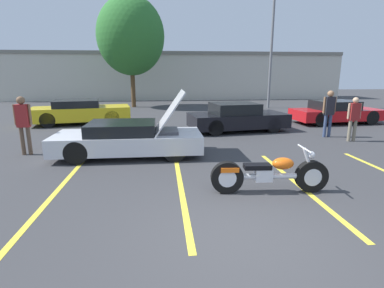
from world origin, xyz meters
TOP-DOWN VIEW (x-y plane):
  - ground_plane at (0.00, 0.00)m, footprint 80.00×80.00m
  - parking_stripe_foreground at (-3.52, 2.12)m, footprint 0.12×4.96m
  - parking_stripe_middle at (-0.80, 2.12)m, footprint 0.12×4.96m
  - parking_stripe_back at (1.91, 2.12)m, footprint 0.12×4.96m
  - far_building at (0.00, 25.88)m, footprint 32.00×4.20m
  - light_pole at (6.65, 17.20)m, footprint 1.21×0.28m
  - tree_background at (-3.27, 18.77)m, footprint 4.79×4.79m
  - motorcycle at (1.07, 1.79)m, footprint 2.53×0.70m
  - show_car_hood_open at (-2.21, 5.08)m, footprint 4.46×1.80m
  - parked_car_mid_row at (2.12, 8.79)m, footprint 4.46×2.47m
  - parked_car_right_row at (7.64, 10.26)m, footprint 4.55×2.12m
  - parked_car_left_row at (-5.26, 11.44)m, footprint 4.97×2.65m
  - spectator_near_motorcycle at (5.90, 6.27)m, footprint 0.52×0.22m
  - spectator_by_show_car at (5.39, 7.09)m, footprint 0.52×0.24m
  - spectator_midground at (-5.45, 5.51)m, footprint 0.52×0.24m

SIDE VIEW (x-z plane):
  - ground_plane at x=0.00m, z-range 0.00..0.00m
  - parking_stripe_foreground at x=-3.52m, z-range 0.00..0.01m
  - parking_stripe_middle at x=-0.80m, z-range 0.00..0.01m
  - parking_stripe_back at x=1.91m, z-range 0.00..0.01m
  - motorcycle at x=1.07m, z-range -0.08..0.90m
  - show_car_hood_open at x=-2.21m, z-range -0.46..1.54m
  - parked_car_right_row at x=7.64m, z-range -0.01..1.13m
  - parked_car_mid_row at x=2.12m, z-range -0.03..1.20m
  - parked_car_left_row at x=-5.26m, z-range 0.00..1.19m
  - spectator_near_motorcycle at x=5.90m, z-range 0.15..1.80m
  - spectator_midground at x=-5.45m, z-range 0.19..2.01m
  - spectator_by_show_car at x=5.39m, z-range 0.19..2.04m
  - far_building at x=0.00m, z-range 0.14..4.54m
  - light_pole at x=6.65m, z-range 0.38..8.52m
  - tree_background at x=-3.27m, z-range 1.15..8.97m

